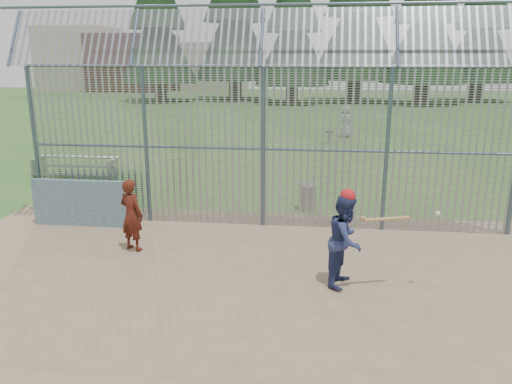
# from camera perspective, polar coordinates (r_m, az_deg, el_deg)

# --- Properties ---
(ground) EXTENTS (120.00, 120.00, 0.00)m
(ground) POSITION_cam_1_polar(r_m,az_deg,el_deg) (9.68, -1.42, -10.56)
(ground) COLOR #2D511E
(ground) RESTS_ON ground
(dirt_infield) EXTENTS (14.00, 10.00, 0.02)m
(dirt_infield) POSITION_cam_1_polar(r_m,az_deg,el_deg) (9.24, -1.87, -11.84)
(dirt_infield) COLOR #756047
(dirt_infield) RESTS_ON ground
(dugout_wall) EXTENTS (2.50, 0.12, 1.20)m
(dugout_wall) POSITION_cam_1_polar(r_m,az_deg,el_deg) (13.42, -19.42, -1.20)
(dugout_wall) COLOR #38566B
(dugout_wall) RESTS_ON dirt_infield
(batter) EXTENTS (0.90, 1.02, 1.75)m
(batter) POSITION_cam_1_polar(r_m,az_deg,el_deg) (9.49, 10.20, -5.46)
(batter) COLOR navy
(batter) RESTS_ON dirt_infield
(onlooker) EXTENTS (0.70, 0.59, 1.63)m
(onlooker) POSITION_cam_1_polar(r_m,az_deg,el_deg) (11.36, -14.04, -2.56)
(onlooker) COLOR maroon
(onlooker) RESTS_ON dirt_infield
(bg_kid_standing) EXTENTS (0.98, 0.98, 1.72)m
(bg_kid_standing) POSITION_cam_1_polar(r_m,az_deg,el_deg) (27.38, 10.21, 7.91)
(bg_kid_standing) COLOR gray
(bg_kid_standing) RESTS_ON ground
(bg_kid_seated) EXTENTS (0.54, 0.36, 0.86)m
(bg_kid_seated) POSITION_cam_1_polar(r_m,az_deg,el_deg) (25.45, 8.46, 6.48)
(bg_kid_seated) COLOR slate
(bg_kid_seated) RESTS_ON ground
(batting_gear) EXTENTS (1.79, 0.45, 0.55)m
(batting_gear) POSITION_cam_1_polar(r_m,az_deg,el_deg) (9.23, 11.33, -0.93)
(batting_gear) COLOR #B4181D
(batting_gear) RESTS_ON ground
(trash_can) EXTENTS (0.56, 0.56, 0.82)m
(trash_can) POSITION_cam_1_polar(r_m,az_deg,el_deg) (14.21, 5.89, -0.52)
(trash_can) COLOR gray
(trash_can) RESTS_ON ground
(bleacher) EXTENTS (3.00, 0.95, 0.72)m
(bleacher) POSITION_cam_1_polar(r_m,az_deg,el_deg) (19.00, -19.97, 2.73)
(bleacher) COLOR slate
(bleacher) RESTS_ON ground
(backstop_fence) EXTENTS (20.09, 0.81, 5.30)m
(backstop_fence) POSITION_cam_1_polar(r_m,az_deg,el_deg) (12.22, 9.32, 6.29)
(backstop_fence) COLOR #47566B
(backstop_fence) RESTS_ON ground
(distant_buildings) EXTENTS (26.50, 10.50, 8.00)m
(distant_buildings) POSITION_cam_1_polar(r_m,az_deg,el_deg) (69.56, -14.25, 14.22)
(distant_buildings) COLOR brown
(distant_buildings) RESTS_ON ground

